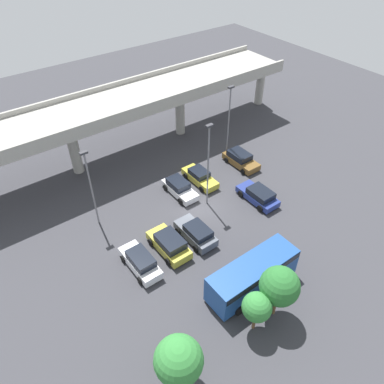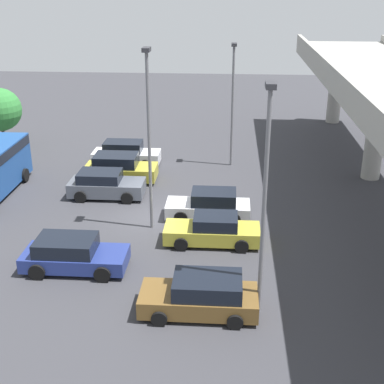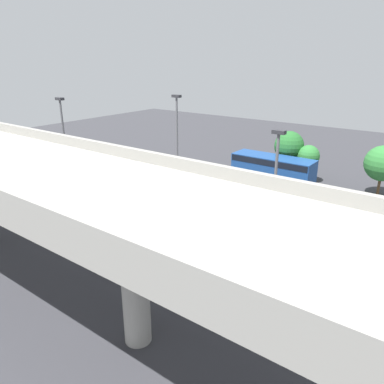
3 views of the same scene
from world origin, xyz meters
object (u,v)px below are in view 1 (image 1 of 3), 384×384
Objects in this scene: lamp_post_by_overpass at (208,161)px; parked_car_2 at (196,233)px; parked_car_5 at (258,195)px; lamp_post_mid_lot at (229,118)px; parked_car_3 at (179,188)px; parked_car_6 at (241,159)px; lamp_post_near_aisle at (90,184)px; tree_front_right at (280,286)px; parked_car_1 at (169,244)px; tree_front_left at (179,360)px; tree_front_centre at (257,307)px; parked_car_0 at (140,262)px; shuttle_bus at (253,274)px; parked_car_4 at (200,177)px.

parked_car_2 is at bearing -139.87° from lamp_post_by_overpass.
lamp_post_mid_lot is at bearing -18.26° from parked_car_5.
lamp_post_by_overpass is (1.36, -2.94, 4.52)m from parked_car_3.
parked_car_3 is at bearing 44.89° from parked_car_5.
parked_car_6 is 9.11m from lamp_post_by_overpass.
lamp_post_by_overpass reaches higher than lamp_post_near_aisle.
lamp_post_mid_lot is 1.83× the size of tree_front_right.
tree_front_right is (6.28, -17.05, -1.41)m from lamp_post_near_aisle.
parked_car_5 is at bearing -89.40° from parked_car_1.
parked_car_1 is at bearing -41.69° from parked_car_3.
parked_car_5 is at bearing -32.99° from lamp_post_by_overpass.
parked_car_2 is 0.95× the size of tree_front_left.
lamp_post_mid_lot reaches higher than parked_car_1.
tree_front_left is at bearing 137.95° from parked_car_2.
tree_front_centre is (-13.28, -15.94, 1.89)m from parked_car_6.
lamp_post_mid_lot is 22.50m from tree_front_centre.
parked_car_6 is 0.94× the size of tree_front_right.
parked_car_0 is 1.05× the size of parked_car_2.
lamp_post_mid_lot is at bearing 36.18° from lamp_post_by_overpass.
parked_car_6 is (17.04, 6.16, -0.05)m from parked_car_0.
tree_front_right is at bearing -106.59° from lamp_post_by_overpass.
parked_car_2 is 10.05m from tree_front_right.
tree_front_left is (-11.22, -15.86, 2.27)m from parked_car_3.
shuttle_bus is at bearing -156.72° from parked_car_1.
tree_front_centre is at bearing -125.72° from lamp_post_mid_lot.
lamp_post_near_aisle is 0.90× the size of lamp_post_by_overpass.
tree_front_left is at bearing -98.17° from lamp_post_near_aisle.
parked_car_0 is at bearing 88.86° from parked_car_2.
shuttle_bus is 9.52m from tree_front_left.
tree_front_right reaches higher than parked_car_2.
shuttle_bus is 3.78m from tree_front_centre.
lamp_post_by_overpass reaches higher than parked_car_6.
lamp_post_by_overpass is 13.70m from tree_front_right.
shuttle_bus is at bearing 48.98° from tree_front_centre.
lamp_post_by_overpass is (-7.32, -2.98, 4.52)m from parked_car_6.
lamp_post_mid_lot reaches higher than parked_car_6.
parked_car_3 is (2.54, 6.24, -0.02)m from parked_car_2.
parked_car_4 is at bearing -110.83° from shuttle_bus.
parked_car_5 is 6.53m from parked_car_6.
shuttle_bus is 19.05m from lamp_post_mid_lot.
parked_car_6 reaches higher than parked_car_5.
parked_car_6 is at bearing 54.98° from tree_front_right.
parked_car_6 is 0.99× the size of tree_front_left.
parked_car_2 is at bearing -96.09° from parked_car_1.
lamp_post_mid_lot reaches higher than parked_car_3.
parked_car_5 is at bearing 25.34° from parked_car_4.
parked_car_3 is at bearing -7.16° from lamp_post_near_aisle.
lamp_post_near_aisle is 18.22m from tree_front_right.
lamp_post_mid_lot is (-0.22, 2.22, 4.42)m from parked_car_6.
parked_car_3 is 0.97× the size of parked_car_5.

